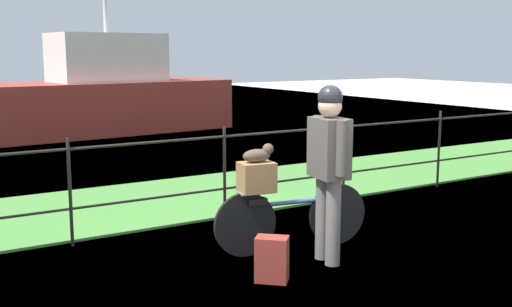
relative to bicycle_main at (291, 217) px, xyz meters
name	(u,v)px	position (x,y,z in m)	size (l,w,h in m)	color
ground_plane	(335,272)	(-0.03, -0.75, -0.34)	(60.00, 60.00, 0.00)	beige
grass_strip	(178,198)	(-0.03, 2.61, -0.32)	(27.00, 2.40, 0.03)	#478438
harbor_water	(24,127)	(-0.03, 12.19, -0.34)	(30.00, 30.00, 0.00)	#60849E
iron_fence	(225,167)	(-0.03, 1.30, 0.31)	(18.04, 0.04, 1.12)	#28231E
bicycle_main	(291,217)	(0.00, 0.00, 0.00)	(1.65, 0.33, 0.64)	black
wooden_crate	(257,177)	(-0.37, 0.06, 0.44)	(0.33, 0.25, 0.29)	olive
terrier_dog	(259,154)	(-0.34, 0.06, 0.66)	(0.32, 0.18, 0.18)	#4C3D2D
cyclist_person	(329,158)	(0.10, -0.47, 0.66)	(0.32, 0.53, 1.68)	slate
backpack_on_paving	(272,259)	(-0.64, -0.63, -0.14)	(0.28, 0.18, 0.40)	maroon
moored_boat_near	(108,96)	(1.58, 10.07, 0.56)	(6.10, 2.68, 4.01)	#9E3328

